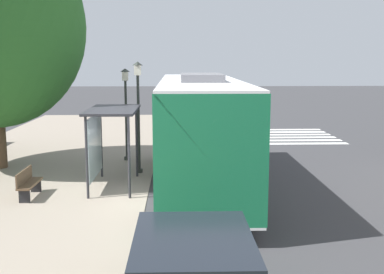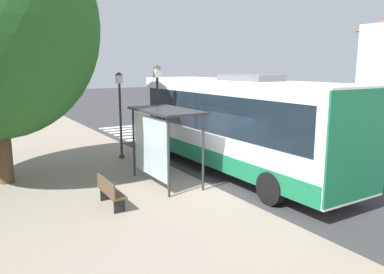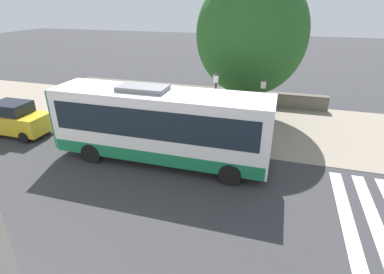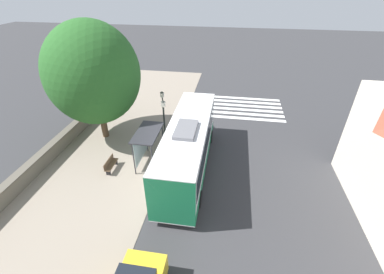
{
  "view_description": "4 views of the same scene",
  "coord_description": "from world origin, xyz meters",
  "px_view_note": "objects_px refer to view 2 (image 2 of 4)",
  "views": [
    {
      "loc": [
        0.94,
        -14.12,
        4.22
      ],
      "look_at": [
        1.45,
        2.91,
        1.43
      ],
      "focal_mm": 45.0,
      "sensor_mm": 36.0,
      "label": 1
    },
    {
      "loc": [
        -7.01,
        -9.8,
        4.03
      ],
      "look_at": [
        1.18,
        3.57,
        1.08
      ],
      "focal_mm": 35.0,
      "sensor_mm": 36.0,
      "label": 2
    },
    {
      "loc": [
        13.9,
        6.47,
        7.37
      ],
      "look_at": [
        0.86,
        2.58,
        1.11
      ],
      "focal_mm": 28.0,
      "sensor_mm": 36.0,
      "label": 3
    },
    {
      "loc": [
        4.12,
        -12.64,
        11.53
      ],
      "look_at": [
        1.76,
        2.2,
        2.03
      ],
      "focal_mm": 24.0,
      "sensor_mm": 36.0,
      "label": 4
    }
  ],
  "objects_px": {
    "pedestrian": "(147,132)",
    "bench": "(110,192)",
    "bus_shelter": "(162,124)",
    "street_lamp_near": "(120,108)",
    "street_lamp_far": "(158,108)",
    "bus": "(236,123)"
  },
  "relations": [
    {
      "from": "pedestrian",
      "to": "bench",
      "type": "xyz_separation_m",
      "value": [
        -3.73,
        -5.53,
        -0.58
      ]
    },
    {
      "from": "bus_shelter",
      "to": "street_lamp_near",
      "type": "xyz_separation_m",
      "value": [
        0.12,
        4.24,
        0.15
      ]
    },
    {
      "from": "bus_shelter",
      "to": "street_lamp_far",
      "type": "height_order",
      "value": "street_lamp_far"
    },
    {
      "from": "bus_shelter",
      "to": "bus",
      "type": "bearing_deg",
      "value": -4.68
    },
    {
      "from": "bus",
      "to": "street_lamp_far",
      "type": "bearing_deg",
      "value": 134.33
    },
    {
      "from": "pedestrian",
      "to": "bench",
      "type": "relative_size",
      "value": 1.21
    },
    {
      "from": "bench",
      "to": "street_lamp_far",
      "type": "height_order",
      "value": "street_lamp_far"
    },
    {
      "from": "street_lamp_near",
      "to": "street_lamp_far",
      "type": "distance_m",
      "value": 2.39
    },
    {
      "from": "bus",
      "to": "bus_shelter",
      "type": "relative_size",
      "value": 3.43
    },
    {
      "from": "pedestrian",
      "to": "street_lamp_near",
      "type": "distance_m",
      "value": 1.79
    },
    {
      "from": "bus",
      "to": "street_lamp_far",
      "type": "distance_m",
      "value": 3.13
    },
    {
      "from": "bus_shelter",
      "to": "pedestrian",
      "type": "height_order",
      "value": "bus_shelter"
    },
    {
      "from": "pedestrian",
      "to": "bench",
      "type": "bearing_deg",
      "value": -124.02
    },
    {
      "from": "bench",
      "to": "street_lamp_near",
      "type": "height_order",
      "value": "street_lamp_near"
    },
    {
      "from": "street_lamp_near",
      "to": "bench",
      "type": "bearing_deg",
      "value": -114.17
    },
    {
      "from": "bus_shelter",
      "to": "street_lamp_far",
      "type": "relative_size",
      "value": 0.74
    },
    {
      "from": "bench",
      "to": "street_lamp_near",
      "type": "bearing_deg",
      "value": 65.83
    },
    {
      "from": "bus_shelter",
      "to": "pedestrian",
      "type": "distance_m",
      "value": 4.7
    },
    {
      "from": "pedestrian",
      "to": "street_lamp_near",
      "type": "xyz_separation_m",
      "value": [
        -1.3,
        -0.1,
        1.23
      ]
    },
    {
      "from": "pedestrian",
      "to": "street_lamp_far",
      "type": "height_order",
      "value": "street_lamp_far"
    },
    {
      "from": "street_lamp_near",
      "to": "bus",
      "type": "bearing_deg",
      "value": -57.55
    },
    {
      "from": "bus",
      "to": "bench",
      "type": "height_order",
      "value": "bus"
    }
  ]
}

